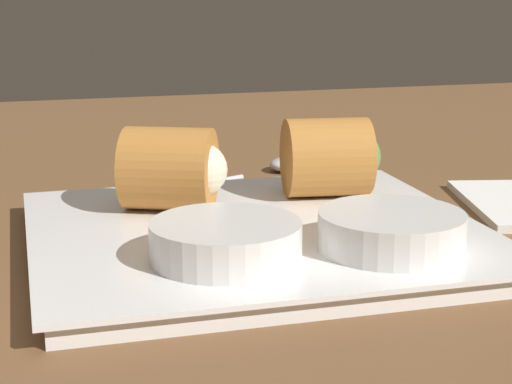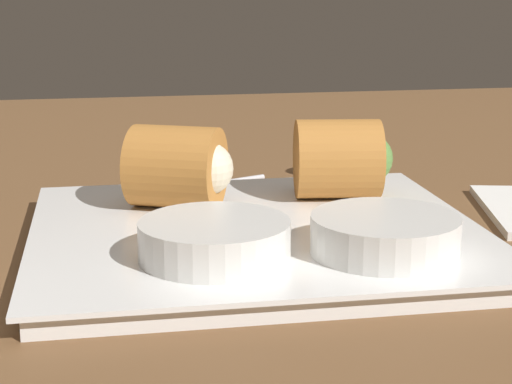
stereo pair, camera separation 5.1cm
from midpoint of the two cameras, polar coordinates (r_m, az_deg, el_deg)
table_surface at (r=57.45cm, az=-5.64°, el=-4.31°), size 180.00×140.00×2.00cm
serving_plate at (r=55.37cm, az=-2.65°, el=-3.06°), size 28.70×25.79×1.50cm
roll_front_left at (r=58.94cm, az=-7.89°, el=1.51°), size 7.77×7.60×5.71cm
roll_front_right at (r=62.23cm, az=2.79°, el=2.31°), size 7.36×6.47×5.71cm
dipping_bowl_near at (r=48.55cm, az=-5.07°, el=-3.21°), size 8.70×8.70×2.25cm
dipping_bowl_far at (r=50.55cm, az=6.17°, el=-2.52°), size 8.70×8.70×2.25cm
spoon at (r=75.88cm, az=-0.71°, el=1.64°), size 18.66×9.33×1.36cm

